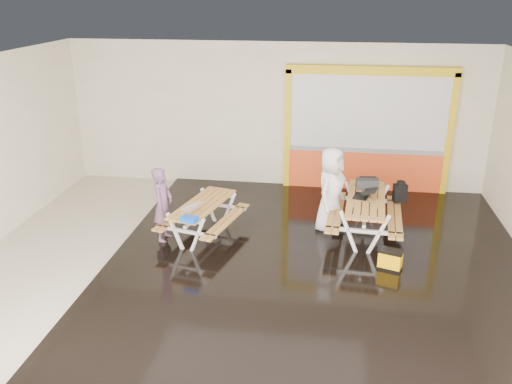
% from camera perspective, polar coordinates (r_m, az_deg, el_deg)
% --- Properties ---
extents(room, '(10.02, 8.02, 3.52)m').
position_cam_1_polar(room, '(9.06, -0.82, 2.38)').
color(room, beige).
rests_on(room, ground).
extents(deck, '(7.50, 7.98, 0.05)m').
position_cam_1_polar(deck, '(9.66, 6.65, -7.71)').
color(deck, black).
rests_on(deck, room).
extents(kiosk, '(3.88, 0.16, 3.00)m').
position_cam_1_polar(kiosk, '(12.84, 11.80, 6.20)').
color(kiosk, '#FB5321').
rests_on(kiosk, room).
extents(picnic_table_left, '(1.63, 2.05, 0.73)m').
position_cam_1_polar(picnic_table_left, '(10.45, -5.71, -2.08)').
color(picnic_table_left, '#B57E39').
rests_on(picnic_table_left, deck).
extents(picnic_table_right, '(1.55, 2.17, 0.83)m').
position_cam_1_polar(picnic_table_right, '(10.62, 11.65, -1.63)').
color(picnic_table_right, '#B57E39').
rests_on(picnic_table_right, deck).
extents(person_left, '(0.39, 0.57, 1.49)m').
position_cam_1_polar(person_left, '(10.34, -9.97, -1.35)').
color(person_left, '#6B4662').
rests_on(person_left, deck).
extents(person_right, '(0.83, 1.00, 1.76)m').
position_cam_1_polar(person_right, '(10.72, 8.02, 0.20)').
color(person_right, white).
rests_on(person_right, deck).
extents(laptop_left, '(0.46, 0.45, 0.15)m').
position_cam_1_polar(laptop_left, '(10.12, -6.91, -1.58)').
color(laptop_left, silver).
rests_on(laptop_left, picnic_table_left).
extents(laptop_right, '(0.51, 0.47, 0.18)m').
position_cam_1_polar(laptop_right, '(10.57, 11.55, -0.25)').
color(laptop_right, black).
rests_on(laptop_right, picnic_table_right).
extents(blue_pouch, '(0.33, 0.27, 0.09)m').
position_cam_1_polar(blue_pouch, '(9.62, -7.16, -2.91)').
color(blue_pouch, blue).
rests_on(blue_pouch, picnic_table_left).
extents(toolbox, '(0.46, 0.26, 0.26)m').
position_cam_1_polar(toolbox, '(11.03, 11.85, 0.90)').
color(toolbox, black).
rests_on(toolbox, picnic_table_right).
extents(backpack, '(0.29, 0.23, 0.44)m').
position_cam_1_polar(backpack, '(11.22, 15.20, 0.04)').
color(backpack, black).
rests_on(backpack, picnic_table_right).
extents(dark_case, '(0.41, 0.32, 0.15)m').
position_cam_1_polar(dark_case, '(10.91, 8.36, -3.68)').
color(dark_case, black).
rests_on(dark_case, deck).
extents(fluke_bag, '(0.47, 0.38, 0.35)m').
position_cam_1_polar(fluke_bag, '(9.63, 14.21, -7.06)').
color(fluke_bag, black).
rests_on(fluke_bag, deck).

